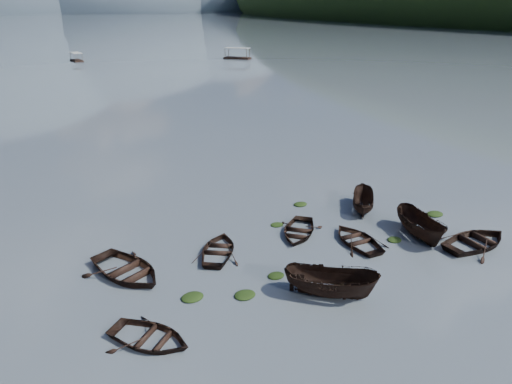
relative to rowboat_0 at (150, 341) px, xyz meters
name	(u,v)px	position (x,y,z in m)	size (l,w,h in m)	color
ground_plane	(373,324)	(9.33, -3.30, 0.00)	(2400.00, 2400.00, 0.00)	#515B65
haze_mtn_c	(110,11)	(149.33, 896.70, 0.00)	(520.00, 520.00, 260.00)	#475666
haze_mtn_d	(204,11)	(329.33, 896.70, 0.00)	(520.00, 520.00, 220.00)	#475666
rowboat_0	(150,341)	(0.00, 0.00, 0.00)	(2.72, 3.80, 0.79)	black
rowboat_1	(219,253)	(5.46, 5.68, 0.00)	(2.77, 3.88, 0.80)	black
rowboat_2	(330,296)	(8.84, -0.63, 0.00)	(1.75, 4.65, 1.80)	black
rowboat_3	(357,243)	(13.45, 3.15, 0.00)	(2.79, 3.90, 0.81)	black
rowboat_4	(476,245)	(19.62, -0.25, 0.00)	(3.32, 4.65, 0.96)	black
rowboat_5	(419,236)	(17.38, 2.09, 0.00)	(1.71, 4.55, 1.76)	black
rowboat_6	(127,275)	(0.18, 5.69, 0.00)	(3.48, 4.87, 1.01)	black
rowboat_7	(298,234)	(10.82, 5.71, 0.00)	(2.81, 3.94, 0.82)	black
rowboat_8	(362,210)	(16.72, 6.87, 0.00)	(1.46, 3.88, 1.50)	black
weed_clump_0	(245,296)	(5.04, 1.19, 0.00)	(1.09, 0.89, 0.24)	black
weed_clump_1	(276,276)	(7.26, 2.06, 0.00)	(0.92, 0.74, 0.20)	black
weed_clump_2	(346,285)	(10.11, -0.22, 0.00)	(1.37, 1.10, 0.30)	black
weed_clump_3	(394,240)	(15.65, 2.37, 0.00)	(0.92, 0.77, 0.20)	black
weed_clump_4	(435,215)	(20.66, 3.97, 0.00)	(1.19, 0.94, 0.25)	black
weed_clump_5	(192,298)	(2.64, 2.16, 0.00)	(1.13, 0.91, 0.24)	black
weed_clump_6	(277,225)	(10.18, 7.35, 0.00)	(0.86, 0.72, 0.18)	black
weed_clump_7	(300,205)	(13.25, 9.45, 0.00)	(1.01, 0.80, 0.22)	black
pontoon_centre	(77,61)	(8.77, 109.76, 0.00)	(2.13, 5.10, 1.96)	black
pontoon_right	(237,59)	(47.02, 96.79, 0.00)	(2.84, 6.81, 2.61)	black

